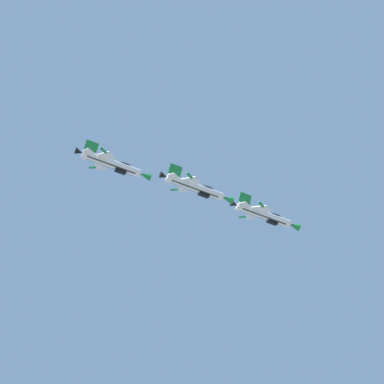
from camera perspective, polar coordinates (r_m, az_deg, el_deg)
fighter_jet_lead at (r=146.92m, az=5.95°, el=-1.90°), size 14.60×10.33×5.80m
fighter_jet_left_wing at (r=140.25m, az=0.34°, el=0.36°), size 14.60×10.28×5.94m
fighter_jet_right_wing at (r=140.13m, az=-6.46°, el=2.28°), size 14.60×10.38×5.62m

